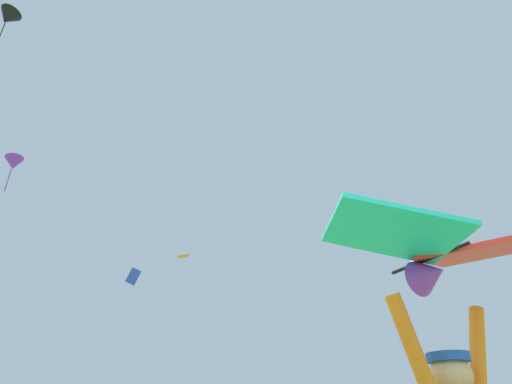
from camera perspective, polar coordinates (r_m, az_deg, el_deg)
name	(u,v)px	position (r m, az deg, el deg)	size (l,w,h in m)	color
held_stunt_kite	(435,252)	(2.96, 22.87, -7.44)	(1.65, 1.00, 0.39)	black
distant_kite_purple_mid_right	(13,163)	(34.65, -29.76, 3.35)	(1.77, 1.75, 2.81)	purple
distant_kite_black_far_center	(8,17)	(28.90, -30.34, 19.56)	(1.38, 1.33, 2.61)	black
distant_kite_blue_low_left	(133,276)	(34.12, -16.16, -10.82)	(1.15, 1.21, 1.48)	blue
distant_kite_orange_overhead_distant	(183,256)	(31.58, -9.75, -8.42)	(1.06, 1.07, 0.32)	orange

